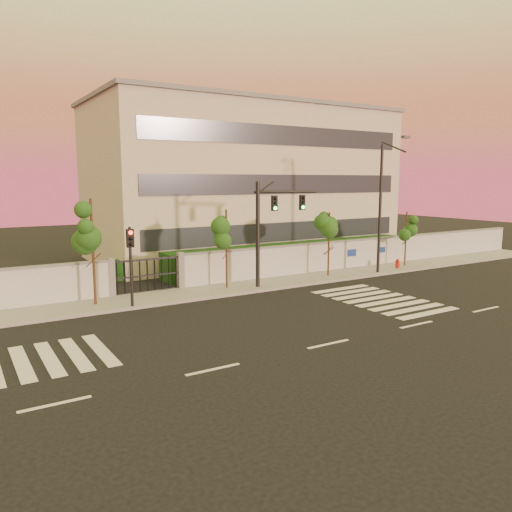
% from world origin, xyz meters
% --- Properties ---
extents(ground, '(120.00, 120.00, 0.00)m').
position_xyz_m(ground, '(0.00, 0.00, 0.00)').
color(ground, black).
rests_on(ground, ground).
extents(sidewalk, '(60.00, 3.00, 0.15)m').
position_xyz_m(sidewalk, '(0.00, 10.50, 0.07)').
color(sidewalk, gray).
rests_on(sidewalk, ground).
extents(perimeter_wall, '(60.00, 0.36, 2.20)m').
position_xyz_m(perimeter_wall, '(0.10, 12.00, 1.07)').
color(perimeter_wall, '#AEB1B6').
rests_on(perimeter_wall, ground).
extents(hedge_row, '(41.00, 4.25, 1.80)m').
position_xyz_m(hedge_row, '(1.17, 14.74, 0.82)').
color(hedge_row, black).
rests_on(hedge_row, ground).
extents(institutional_building, '(24.40, 12.40, 12.25)m').
position_xyz_m(institutional_building, '(9.00, 21.99, 6.16)').
color(institutional_building, beige).
rests_on(institutional_building, ground).
extents(road_markings, '(57.00, 7.62, 0.02)m').
position_xyz_m(road_markings, '(-1.58, 3.76, 0.01)').
color(road_markings, silver).
rests_on(road_markings, ground).
extents(street_tree_c, '(1.61, 1.28, 5.42)m').
position_xyz_m(street_tree_c, '(-6.21, 10.58, 3.99)').
color(street_tree_c, '#382314').
rests_on(street_tree_c, ground).
extents(street_tree_d, '(1.41, 1.12, 4.65)m').
position_xyz_m(street_tree_d, '(1.26, 10.59, 3.42)').
color(street_tree_d, '#382314').
rests_on(street_tree_d, ground).
extents(street_tree_e, '(1.47, 1.17, 4.27)m').
position_xyz_m(street_tree_e, '(8.67, 10.41, 3.15)').
color(street_tree_e, '#382314').
rests_on(street_tree_e, ground).
extents(street_tree_f, '(1.33, 1.06, 4.05)m').
position_xyz_m(street_tree_f, '(15.98, 10.52, 2.98)').
color(street_tree_f, '#382314').
rests_on(street_tree_f, ground).
extents(traffic_signal_main, '(3.89, 1.13, 6.23)m').
position_xyz_m(traffic_signal_main, '(3.67, 9.82, 3.94)').
color(traffic_signal_main, black).
rests_on(traffic_signal_main, ground).
extents(traffic_signal_secondary, '(0.32, 0.32, 4.07)m').
position_xyz_m(traffic_signal_secondary, '(-4.78, 9.19, 2.58)').
color(traffic_signal_secondary, black).
rests_on(traffic_signal_secondary, ground).
extents(streetlight_east, '(0.54, 2.17, 9.01)m').
position_xyz_m(streetlight_east, '(12.27, 9.36, 4.87)').
color(streetlight_east, black).
rests_on(streetlight_east, ground).
extents(fire_hydrant, '(0.33, 0.31, 0.83)m').
position_xyz_m(fire_hydrant, '(14.48, 9.85, 0.42)').
color(fire_hydrant, '#B8160C').
rests_on(fire_hydrant, ground).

